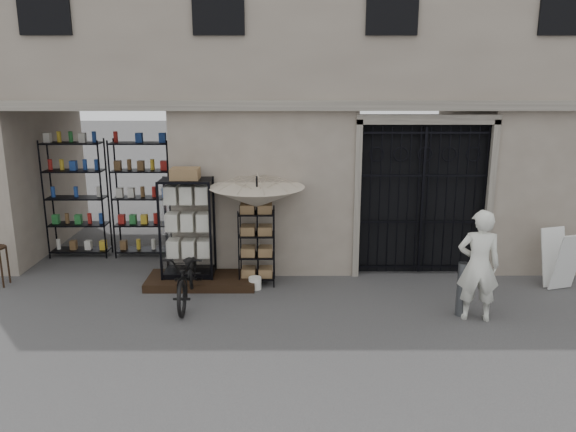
{
  "coord_description": "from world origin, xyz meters",
  "views": [
    {
      "loc": [
        -0.83,
        -8.25,
        3.78
      ],
      "look_at": [
        -0.8,
        1.4,
        1.35
      ],
      "focal_mm": 35.0,
      "sensor_mm": 36.0,
      "label": 1
    }
  ],
  "objects_px": {
    "bicycle": "(189,302)",
    "shopkeeper": "(474,319)",
    "display_cabinet": "(188,233)",
    "white_bucket": "(255,283)",
    "market_umbrella": "(257,192)",
    "steel_bollard": "(462,289)",
    "wire_rack": "(257,247)",
    "easel_sign": "(560,259)"
  },
  "relations": [
    {
      "from": "market_umbrella",
      "to": "shopkeeper",
      "type": "relative_size",
      "value": 1.36
    },
    {
      "from": "bicycle",
      "to": "easel_sign",
      "type": "bearing_deg",
      "value": 4.79
    },
    {
      "from": "white_bucket",
      "to": "shopkeeper",
      "type": "bearing_deg",
      "value": -20.05
    },
    {
      "from": "bicycle",
      "to": "easel_sign",
      "type": "distance_m",
      "value": 6.67
    },
    {
      "from": "white_bucket",
      "to": "steel_bollard",
      "type": "height_order",
      "value": "steel_bollard"
    },
    {
      "from": "wire_rack",
      "to": "easel_sign",
      "type": "distance_m",
      "value": 5.5
    },
    {
      "from": "white_bucket",
      "to": "bicycle",
      "type": "height_order",
      "value": "bicycle"
    },
    {
      "from": "bicycle",
      "to": "steel_bollard",
      "type": "bearing_deg",
      "value": -7.58
    },
    {
      "from": "market_umbrella",
      "to": "shopkeeper",
      "type": "bearing_deg",
      "value": -23.67
    },
    {
      "from": "white_bucket",
      "to": "bicycle",
      "type": "bearing_deg",
      "value": -150.5
    },
    {
      "from": "wire_rack",
      "to": "white_bucket",
      "type": "distance_m",
      "value": 0.66
    },
    {
      "from": "easel_sign",
      "to": "bicycle",
      "type": "bearing_deg",
      "value": 168.69
    },
    {
      "from": "bicycle",
      "to": "shopkeeper",
      "type": "distance_m",
      "value": 4.71
    },
    {
      "from": "wire_rack",
      "to": "shopkeeper",
      "type": "xyz_separation_m",
      "value": [
        3.54,
        -1.59,
        -0.71
      ]
    },
    {
      "from": "easel_sign",
      "to": "white_bucket",
      "type": "bearing_deg",
      "value": 163.37
    },
    {
      "from": "wire_rack",
      "to": "bicycle",
      "type": "xyz_separation_m",
      "value": [
        -1.12,
        -0.91,
        -0.71
      ]
    },
    {
      "from": "market_umbrella",
      "to": "steel_bollard",
      "type": "xyz_separation_m",
      "value": [
        3.34,
        -1.4,
        -1.31
      ]
    },
    {
      "from": "display_cabinet",
      "to": "bicycle",
      "type": "distance_m",
      "value": 1.36
    },
    {
      "from": "display_cabinet",
      "to": "steel_bollard",
      "type": "height_order",
      "value": "display_cabinet"
    },
    {
      "from": "white_bucket",
      "to": "display_cabinet",
      "type": "bearing_deg",
      "value": 165.11
    },
    {
      "from": "display_cabinet",
      "to": "bicycle",
      "type": "xyz_separation_m",
      "value": [
        0.15,
        -0.95,
        -0.97
      ]
    },
    {
      "from": "shopkeeper",
      "to": "market_umbrella",
      "type": "bearing_deg",
      "value": -15.8
    },
    {
      "from": "white_bucket",
      "to": "bicycle",
      "type": "relative_size",
      "value": 0.13
    },
    {
      "from": "wire_rack",
      "to": "shopkeeper",
      "type": "distance_m",
      "value": 3.95
    },
    {
      "from": "bicycle",
      "to": "easel_sign",
      "type": "height_order",
      "value": "easel_sign"
    },
    {
      "from": "steel_bollard",
      "to": "shopkeeper",
      "type": "relative_size",
      "value": 0.5
    },
    {
      "from": "white_bucket",
      "to": "shopkeeper",
      "type": "relative_size",
      "value": 0.13
    },
    {
      "from": "steel_bollard",
      "to": "white_bucket",
      "type": "bearing_deg",
      "value": 161.12
    },
    {
      "from": "display_cabinet",
      "to": "shopkeeper",
      "type": "relative_size",
      "value": 1.1
    },
    {
      "from": "wire_rack",
      "to": "steel_bollard",
      "type": "xyz_separation_m",
      "value": [
        3.36,
        -1.44,
        -0.26
      ]
    },
    {
      "from": "market_umbrella",
      "to": "easel_sign",
      "type": "relative_size",
      "value": 2.29
    },
    {
      "from": "display_cabinet",
      "to": "wire_rack",
      "type": "xyz_separation_m",
      "value": [
        1.27,
        -0.05,
        -0.26
      ]
    },
    {
      "from": "display_cabinet",
      "to": "white_bucket",
      "type": "relative_size",
      "value": 8.55
    },
    {
      "from": "wire_rack",
      "to": "white_bucket",
      "type": "xyz_separation_m",
      "value": [
        -0.03,
        -0.28,
        -0.59
      ]
    },
    {
      "from": "wire_rack",
      "to": "easel_sign",
      "type": "xyz_separation_m",
      "value": [
        5.5,
        -0.26,
        -0.15
      ]
    },
    {
      "from": "display_cabinet",
      "to": "white_bucket",
      "type": "height_order",
      "value": "display_cabinet"
    },
    {
      "from": "wire_rack",
      "to": "market_umbrella",
      "type": "xyz_separation_m",
      "value": [
        0.02,
        -0.04,
        1.05
      ]
    },
    {
      "from": "bicycle",
      "to": "shopkeeper",
      "type": "xyz_separation_m",
      "value": [
        4.67,
        -0.68,
        0.0
      ]
    },
    {
      "from": "white_bucket",
      "to": "shopkeeper",
      "type": "height_order",
      "value": "white_bucket"
    },
    {
      "from": "display_cabinet",
      "to": "steel_bollard",
      "type": "bearing_deg",
      "value": -7.19
    },
    {
      "from": "shopkeeper",
      "to": "bicycle",
      "type": "bearing_deg",
      "value": -0.45
    },
    {
      "from": "steel_bollard",
      "to": "wire_rack",
      "type": "bearing_deg",
      "value": 156.76
    }
  ]
}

